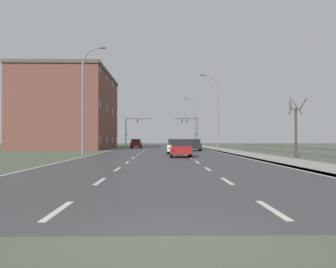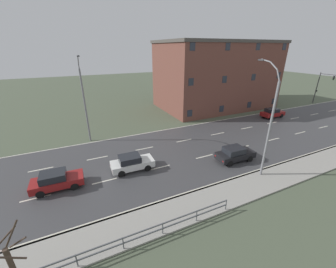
{
  "view_description": "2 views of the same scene",
  "coord_description": "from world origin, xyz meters",
  "px_view_note": "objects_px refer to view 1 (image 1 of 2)",
  "views": [
    {
      "loc": [
        -0.12,
        -5.87,
        1.57
      ],
      "look_at": [
        0.96,
        46.13,
        2.3
      ],
      "focal_mm": 38.59,
      "sensor_mm": 36.0,
      "label": 1
    },
    {
      "loc": [
        18.87,
        27.57,
        11.18
      ],
      "look_at": [
        0.0,
        36.42,
        2.44
      ],
      "focal_mm": 22.13,
      "sensor_mm": 36.0,
      "label": 2
    }
  ],
  "objects_px": {
    "brick_building": "(70,111)",
    "traffic_signal_left": "(131,127)",
    "street_lamp_midground": "(217,113)",
    "street_lamp_left_bank": "(84,102)",
    "street_lamp_distant": "(193,122)",
    "car_distant": "(181,148)",
    "traffic_signal_right": "(191,126)",
    "car_mid_centre": "(194,145)",
    "car_near_left": "(176,146)",
    "car_far_left": "(136,143)"
  },
  "relations": [
    {
      "from": "brick_building",
      "to": "traffic_signal_left",
      "type": "bearing_deg",
      "value": 68.85
    },
    {
      "from": "street_lamp_midground",
      "to": "street_lamp_left_bank",
      "type": "relative_size",
      "value": 0.99
    },
    {
      "from": "street_lamp_distant",
      "to": "car_distant",
      "type": "xyz_separation_m",
      "value": [
        -5.82,
        -51.44,
        -4.64
      ]
    },
    {
      "from": "traffic_signal_left",
      "to": "car_distant",
      "type": "distance_m",
      "value": 50.76
    },
    {
      "from": "traffic_signal_right",
      "to": "car_distant",
      "type": "xyz_separation_m",
      "value": [
        -5.04,
        -48.23,
        -3.56
      ]
    },
    {
      "from": "brick_building",
      "to": "traffic_signal_right",
      "type": "bearing_deg",
      "value": 42.12
    },
    {
      "from": "street_lamp_distant",
      "to": "brick_building",
      "type": "relative_size",
      "value": 0.51
    },
    {
      "from": "street_lamp_distant",
      "to": "brick_building",
      "type": "xyz_separation_m",
      "value": [
        -22.49,
        -22.84,
        0.76
      ]
    },
    {
      "from": "street_lamp_midground",
      "to": "traffic_signal_left",
      "type": "height_order",
      "value": "street_lamp_midground"
    },
    {
      "from": "street_lamp_distant",
      "to": "street_lamp_left_bank",
      "type": "bearing_deg",
      "value": -107.32
    },
    {
      "from": "car_mid_centre",
      "to": "traffic_signal_right",
      "type": "bearing_deg",
      "value": 88.45
    },
    {
      "from": "car_mid_centre",
      "to": "traffic_signal_left",
      "type": "bearing_deg",
      "value": 111.35
    },
    {
      "from": "traffic_signal_right",
      "to": "car_near_left",
      "type": "xyz_separation_m",
      "value": [
        -5.18,
        -41.65,
        -3.56
      ]
    },
    {
      "from": "street_lamp_distant",
      "to": "car_mid_centre",
      "type": "relative_size",
      "value": 2.66
    },
    {
      "from": "street_lamp_left_bank",
      "to": "traffic_signal_right",
      "type": "distance_m",
      "value": 46.81
    },
    {
      "from": "street_lamp_left_bank",
      "to": "car_near_left",
      "type": "distance_m",
      "value": 10.39
    },
    {
      "from": "street_lamp_midground",
      "to": "car_far_left",
      "type": "distance_m",
      "value": 20.26
    },
    {
      "from": "traffic_signal_left",
      "to": "car_far_left",
      "type": "height_order",
      "value": "traffic_signal_left"
    },
    {
      "from": "street_lamp_midground",
      "to": "car_distant",
      "type": "distance_m",
      "value": 18.72
    },
    {
      "from": "traffic_signal_left",
      "to": "car_distant",
      "type": "relative_size",
      "value": 1.54
    },
    {
      "from": "street_lamp_midground",
      "to": "car_distant",
      "type": "xyz_separation_m",
      "value": [
        -5.81,
        -17.28,
        -4.25
      ]
    },
    {
      "from": "traffic_signal_right",
      "to": "car_distant",
      "type": "height_order",
      "value": "traffic_signal_right"
    },
    {
      "from": "traffic_signal_left",
      "to": "brick_building",
      "type": "xyz_separation_m",
      "value": [
        -8.25,
        -21.33,
        1.94
      ]
    },
    {
      "from": "car_distant",
      "to": "car_mid_centre",
      "type": "height_order",
      "value": "same"
    },
    {
      "from": "street_lamp_midground",
      "to": "car_far_left",
      "type": "relative_size",
      "value": 2.5
    },
    {
      "from": "street_lamp_left_bank",
      "to": "traffic_signal_left",
      "type": "relative_size",
      "value": 1.63
    },
    {
      "from": "street_lamp_left_bank",
      "to": "traffic_signal_right",
      "type": "height_order",
      "value": "street_lamp_left_bank"
    },
    {
      "from": "street_lamp_left_bank",
      "to": "brick_building",
      "type": "bearing_deg",
      "value": 106.86
    },
    {
      "from": "traffic_signal_left",
      "to": "brick_building",
      "type": "distance_m",
      "value": 22.95
    },
    {
      "from": "car_distant",
      "to": "car_near_left",
      "type": "bearing_deg",
      "value": 92.89
    },
    {
      "from": "street_lamp_midground",
      "to": "traffic_signal_left",
      "type": "relative_size",
      "value": 1.61
    },
    {
      "from": "traffic_signal_left",
      "to": "brick_building",
      "type": "relative_size",
      "value": 0.29
    },
    {
      "from": "street_lamp_distant",
      "to": "car_far_left",
      "type": "distance_m",
      "value": 22.32
    },
    {
      "from": "car_distant",
      "to": "brick_building",
      "type": "xyz_separation_m",
      "value": [
        -16.67,
        28.61,
        5.4
      ]
    },
    {
      "from": "traffic_signal_right",
      "to": "brick_building",
      "type": "height_order",
      "value": "brick_building"
    },
    {
      "from": "car_mid_centre",
      "to": "car_near_left",
      "type": "xyz_separation_m",
      "value": [
        -2.87,
        -10.37,
        0.0
      ]
    },
    {
      "from": "street_lamp_left_bank",
      "to": "car_distant",
      "type": "bearing_deg",
      "value": -21.66
    },
    {
      "from": "street_lamp_left_bank",
      "to": "car_distant",
      "type": "height_order",
      "value": "street_lamp_left_bank"
    },
    {
      "from": "car_near_left",
      "to": "brick_building",
      "type": "distance_m",
      "value": 28.06
    },
    {
      "from": "traffic_signal_left",
      "to": "brick_building",
      "type": "height_order",
      "value": "brick_building"
    },
    {
      "from": "car_far_left",
      "to": "car_mid_centre",
      "type": "bearing_deg",
      "value": -60.51
    },
    {
      "from": "street_lamp_left_bank",
      "to": "traffic_signal_right",
      "type": "xyz_separation_m",
      "value": [
        14.14,
        44.62,
        -0.77
      ]
    },
    {
      "from": "car_mid_centre",
      "to": "car_far_left",
      "type": "bearing_deg",
      "value": 121.24
    },
    {
      "from": "street_lamp_distant",
      "to": "street_lamp_left_bank",
      "type": "distance_m",
      "value": 50.1
    },
    {
      "from": "car_distant",
      "to": "car_mid_centre",
      "type": "relative_size",
      "value": 0.99
    },
    {
      "from": "car_distant",
      "to": "traffic_signal_right",
      "type": "bearing_deg",
      "value": 85.75
    },
    {
      "from": "car_mid_centre",
      "to": "brick_building",
      "type": "height_order",
      "value": "brick_building"
    },
    {
      "from": "street_lamp_distant",
      "to": "traffic_signal_left",
      "type": "relative_size",
      "value": 1.74
    },
    {
      "from": "street_lamp_midground",
      "to": "car_far_left",
      "type": "height_order",
      "value": "street_lamp_midground"
    },
    {
      "from": "traffic_signal_right",
      "to": "car_distant",
      "type": "bearing_deg",
      "value": -95.97
    }
  ]
}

